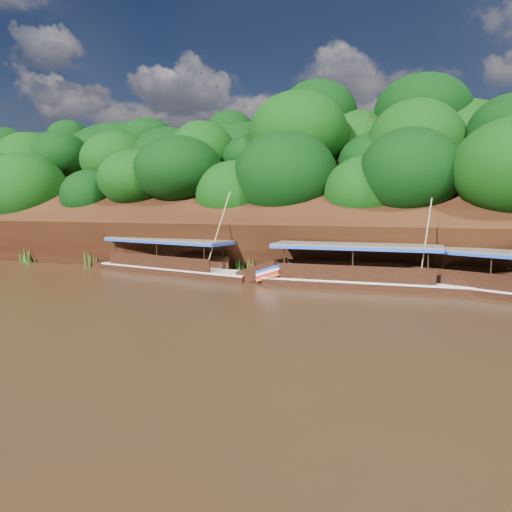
{
  "coord_description": "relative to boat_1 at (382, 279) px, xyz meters",
  "views": [
    {
      "loc": [
        7.71,
        -23.86,
        5.11
      ],
      "look_at": [
        -4.85,
        7.0,
        1.7
      ],
      "focal_mm": 35.0,
      "sensor_mm": 36.0,
      "label": 1
    }
  ],
  "objects": [
    {
      "name": "reeds",
      "position": [
        -6.01,
        2.32,
        0.29
      ],
      "size": [
        50.57,
        2.15,
        2.12
      ],
      "color": "#216C1B",
      "rests_on": "ground"
    },
    {
      "name": "riverbank",
      "position": [
        -3.45,
        15.64,
        1.28
      ],
      "size": [
        120.0,
        30.06,
        19.4
      ],
      "color": "black",
      "rests_on": "ground"
    },
    {
      "name": "ground",
      "position": [
        -3.44,
        -7.08,
        -0.61
      ],
      "size": [
        160.0,
        160.0,
        0.0
      ],
      "primitive_type": "plane",
      "color": "black",
      "rests_on": "ground"
    },
    {
      "name": "boat_1",
      "position": [
        0.0,
        0.0,
        0.0
      ],
      "size": [
        15.67,
        3.28,
        6.02
      ],
      "rotation": [
        0.0,
        0.0,
        0.05
      ],
      "color": "black",
      "rests_on": "ground"
    },
    {
      "name": "boat_2",
      "position": [
        -14.4,
        0.82,
        -0.03
      ],
      "size": [
        16.47,
        5.28,
        6.52
      ],
      "rotation": [
        0.0,
        0.0,
        -0.2
      ],
      "color": "black",
      "rests_on": "ground"
    }
  ]
}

